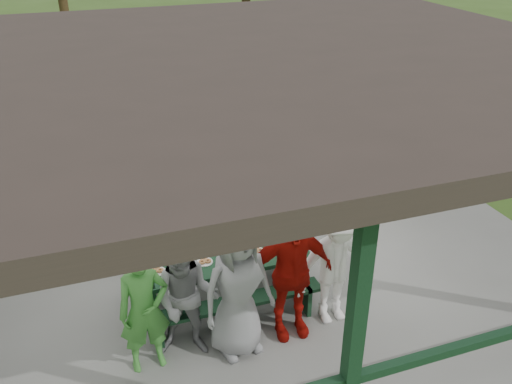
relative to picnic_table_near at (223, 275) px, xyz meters
name	(u,v)px	position (x,y,z in m)	size (l,w,h in m)	color
ground	(235,256)	(0.54, 1.20, -0.57)	(90.00, 90.00, 0.00)	#34531A
concrete_slab	(235,253)	(0.54, 1.20, -0.52)	(10.00, 8.00, 0.10)	slate
pavilion_structure	(231,65)	(0.54, 1.20, 2.60)	(10.60, 8.60, 3.24)	black
picnic_table_near	(223,275)	(0.00, 0.00, 0.00)	(2.39, 1.39, 0.75)	black
picnic_table_far	(190,208)	(0.00, 2.00, 0.01)	(2.67, 1.39, 0.75)	black
table_setting	(235,254)	(0.18, 0.02, 0.31)	(2.18, 0.45, 0.10)	white
contestant_green	(144,310)	(-1.20, -0.82, 0.37)	(0.61, 0.40, 1.68)	#45973A
contestant_grey_left	(187,299)	(-0.68, -0.77, 0.36)	(0.80, 0.63, 1.65)	gray
contestant_grey_mid	(237,288)	(-0.08, -0.91, 0.47)	(0.92, 0.60, 1.88)	gray
contestant_red	(290,272)	(0.64, -0.84, 0.48)	(1.11, 0.46, 1.89)	#A20F09
contestant_white_fedora	(336,264)	(1.30, -0.81, 0.42)	(1.17, 0.70, 1.83)	white
spectator_lblue	(174,173)	(-0.10, 2.73, 0.35)	(1.52, 0.48, 1.64)	#8ABDD6
spectator_blue	(105,164)	(-1.22, 3.42, 0.40)	(0.63, 0.42, 1.74)	#4575B4
spectator_grey	(290,160)	(2.13, 2.74, 0.28)	(0.72, 0.56, 1.49)	gray
pickup_truck	(179,69)	(1.64, 10.38, 0.15)	(2.39, 5.18, 1.44)	silver
farm_trailer	(17,103)	(-2.96, 8.71, 0.08)	(3.76, 2.38, 1.32)	#1C2E9B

